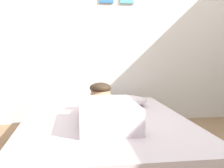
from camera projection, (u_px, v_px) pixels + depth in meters
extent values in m
cube|color=silver|center=(115.00, 22.00, 3.44)|extent=(4.16, 0.10, 2.50)
cube|color=#726051|center=(105.00, 147.00, 2.33)|extent=(1.38, 1.97, 0.16)
cube|color=silver|center=(105.00, 128.00, 2.31)|extent=(1.34, 1.91, 0.17)
ellipsoid|color=silver|center=(121.00, 101.00, 2.78)|extent=(0.52, 0.32, 0.11)
cube|color=silver|center=(107.00, 114.00, 2.05)|extent=(0.42, 0.64, 0.18)
ellipsoid|color=tan|center=(102.00, 103.00, 2.38)|extent=(0.32, 0.20, 0.16)
sphere|color=tan|center=(100.00, 95.00, 2.53)|extent=(0.19, 0.19, 0.19)
ellipsoid|color=#332619|center=(100.00, 88.00, 2.53)|extent=(0.20, 0.20, 0.10)
cylinder|color=tan|center=(90.00, 104.00, 2.51)|extent=(0.23, 0.07, 0.14)
cylinder|color=tan|center=(111.00, 103.00, 2.54)|extent=(0.23, 0.07, 0.14)
cylinder|color=#D84C47|center=(112.00, 104.00, 2.70)|extent=(0.09, 0.09, 0.07)
torus|color=#D84C47|center=(117.00, 104.00, 2.70)|extent=(0.05, 0.01, 0.05)
cube|color=black|center=(115.00, 115.00, 2.39)|extent=(0.07, 0.14, 0.01)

